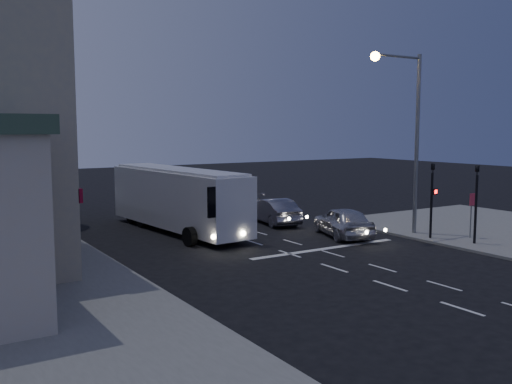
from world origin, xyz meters
TOP-DOWN VIEW (x-y plane):
  - ground at (0.00, 0.00)m, footprint 120.00×120.00m
  - road_markings at (1.29, 3.31)m, footprint 8.00×30.55m
  - tour_bus at (-1.86, 9.61)m, footprint 3.21×11.11m
  - car_suv at (4.59, 3.80)m, footprint 3.09×4.85m
  - car_sedan_a at (3.86, 8.96)m, footprint 2.30×4.65m
  - car_sedan_b at (4.50, 14.80)m, footprint 2.51×4.91m
  - car_sedan_c at (3.87, 19.91)m, footprint 4.14×5.92m
  - traffic_signal_main at (7.60, 0.78)m, footprint 0.25×0.35m
  - traffic_signal_side at (8.30, -1.20)m, footprint 0.18×0.15m
  - regulatory_sign at (9.30, -0.24)m, footprint 0.45×0.12m
  - streetlight at (7.34, 2.20)m, footprint 3.32×0.44m
  - street_tree at (-8.21, 15.02)m, footprint 4.00×4.00m

SIDE VIEW (x-z plane):
  - ground at x=0.00m, z-range 0.00..0.00m
  - road_markings at x=1.29m, z-range 0.00..0.01m
  - car_sedan_b at x=4.50m, z-range 0.00..1.36m
  - car_sedan_a at x=3.86m, z-range 0.00..1.46m
  - car_sedan_c at x=3.87m, z-range 0.00..1.50m
  - car_suv at x=4.59m, z-range 0.00..1.54m
  - regulatory_sign at x=9.30m, z-range 0.50..2.70m
  - tour_bus at x=-1.86m, z-range 0.14..3.50m
  - traffic_signal_main at x=7.60m, z-range 0.37..4.47m
  - traffic_signal_side at x=8.30m, z-range 0.37..4.47m
  - street_tree at x=-8.21m, z-range 1.40..7.60m
  - streetlight at x=7.34m, z-range 1.23..10.23m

